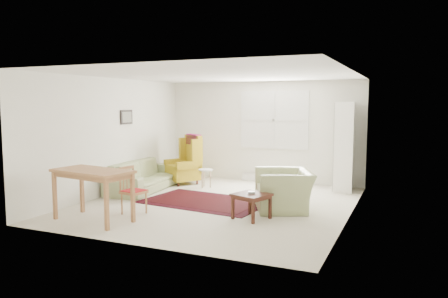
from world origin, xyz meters
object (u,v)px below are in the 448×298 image
at_px(armchair, 284,186).
at_px(desk_chair, 134,191).
at_px(wingback_chair, 182,159).
at_px(sofa, 145,170).
at_px(stool, 206,178).
at_px(coffee_table, 251,206).
at_px(desk, 93,195).
at_px(cabinet, 344,146).

distance_m(armchair, desk_chair, 2.73).
bearing_deg(wingback_chair, desk_chair, -45.39).
bearing_deg(sofa, stool, -61.35).
bearing_deg(coffee_table, desk, -154.17).
distance_m(sofa, stool, 1.41).
height_order(sofa, wingback_chair, wingback_chair).
bearing_deg(sofa, coffee_table, -120.18).
bearing_deg(desk_chair, coffee_table, -65.10).
relative_size(armchair, desk, 0.82).
relative_size(stool, desk, 0.32).
xyz_separation_m(cabinet, desk, (-3.46, -4.31, -0.56)).
bearing_deg(sofa, desk, -170.23).
bearing_deg(stool, wingback_chair, 164.28).
distance_m(armchair, stool, 2.63).
bearing_deg(desk_chair, stool, 8.62).
height_order(stool, cabinet, cabinet).
distance_m(armchair, coffee_table, 0.95).
xyz_separation_m(desk, desk_chair, (0.36, 0.64, -0.01)).
height_order(desk, desk_chair, desk).
bearing_deg(cabinet, desk, -134.06).
height_order(armchair, coffee_table, armchair).
bearing_deg(coffee_table, armchair, 69.47).
relative_size(armchair, stool, 2.59).
relative_size(coffee_table, desk_chair, 0.64).
relative_size(armchair, cabinet, 0.56).
bearing_deg(desk_chair, cabinet, -29.59).
relative_size(wingback_chair, cabinet, 0.61).
relative_size(wingback_chair, coffee_table, 2.25).
distance_m(sofa, wingback_chair, 1.08).
height_order(coffee_table, desk, desk).
height_order(wingback_chair, coffee_table, wingback_chair).
distance_m(armchair, wingback_chair, 3.35).
relative_size(sofa, desk, 1.64).
height_order(armchair, desk, armchair).
bearing_deg(desk_chair, armchair, -48.93).
bearing_deg(armchair, stool, -144.93).
distance_m(desk, desk_chair, 0.74).
height_order(sofa, desk, sofa).
bearing_deg(cabinet, wingback_chair, -174.01).
bearing_deg(desk, armchair, 36.71).
distance_m(stool, desk, 3.40).
relative_size(coffee_table, cabinet, 0.27).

